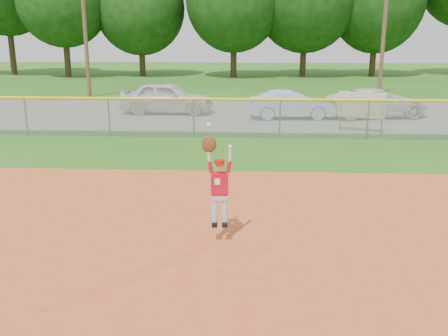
{
  "coord_description": "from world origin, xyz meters",
  "views": [
    {
      "loc": [
        2.24,
        -9.06,
        3.97
      ],
      "look_at": [
        1.65,
        1.46,
        1.1
      ],
      "focal_mm": 40.0,
      "sensor_mm": 36.0,
      "label": 1
    }
  ],
  "objects_px": {
    "car_white_a": "(167,98)",
    "sponsor_sign": "(361,106)",
    "ballplayer": "(218,182)",
    "car_blue": "(292,104)",
    "car_white_b": "(376,103)"
  },
  "relations": [
    {
      "from": "sponsor_sign",
      "to": "ballplayer",
      "type": "bearing_deg",
      "value": -114.09
    },
    {
      "from": "car_blue",
      "to": "ballplayer",
      "type": "xyz_separation_m",
      "value": [
        -2.5,
        -14.55,
        0.55
      ]
    },
    {
      "from": "car_blue",
      "to": "car_white_b",
      "type": "bearing_deg",
      "value": -84.39
    },
    {
      "from": "car_white_b",
      "to": "ballplayer",
      "type": "xyz_separation_m",
      "value": [
        -6.6,
        -15.28,
        0.53
      ]
    },
    {
      "from": "car_white_b",
      "to": "ballplayer",
      "type": "height_order",
      "value": "ballplayer"
    },
    {
      "from": "car_blue",
      "to": "sponsor_sign",
      "type": "bearing_deg",
      "value": -146.99
    },
    {
      "from": "car_white_a",
      "to": "car_white_b",
      "type": "height_order",
      "value": "car_white_a"
    },
    {
      "from": "car_white_a",
      "to": "ballplayer",
      "type": "relative_size",
      "value": 2.28
    },
    {
      "from": "car_blue",
      "to": "sponsor_sign",
      "type": "xyz_separation_m",
      "value": [
        2.53,
        -3.31,
        0.42
      ]
    },
    {
      "from": "car_white_b",
      "to": "car_white_a",
      "type": "bearing_deg",
      "value": 75.43
    },
    {
      "from": "car_white_a",
      "to": "sponsor_sign",
      "type": "height_order",
      "value": "sponsor_sign"
    },
    {
      "from": "car_white_a",
      "to": "sponsor_sign",
      "type": "relative_size",
      "value": 2.64
    },
    {
      "from": "car_white_a",
      "to": "ballplayer",
      "type": "distance_m",
      "value": 16.19
    },
    {
      "from": "car_white_a",
      "to": "car_white_b",
      "type": "distance_m",
      "value": 10.23
    },
    {
      "from": "sponsor_sign",
      "to": "car_blue",
      "type": "bearing_deg",
      "value": 127.39
    }
  ]
}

